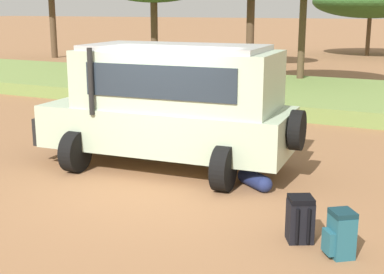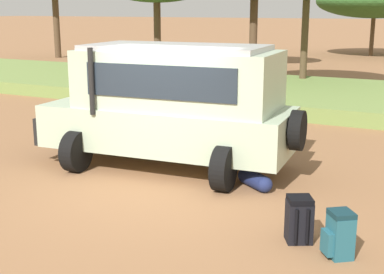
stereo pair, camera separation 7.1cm
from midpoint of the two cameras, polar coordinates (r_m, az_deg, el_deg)
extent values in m
plane|color=#936642|center=(9.54, -4.63, -5.55)|extent=(320.00, 320.00, 0.00)
cube|color=olive|center=(18.78, 11.75, 4.42)|extent=(120.00, 7.00, 0.44)
cube|color=#B2C6A8|center=(10.65, -2.90, 1.09)|extent=(5.04, 2.31, 0.84)
cube|color=#B2C6A8|center=(10.39, -1.70, 6.22)|extent=(3.96, 2.10, 1.10)
cube|color=#232D38|center=(11.08, -9.00, 6.26)|extent=(0.19, 1.56, 0.77)
cube|color=#232D38|center=(9.56, -3.85, 5.86)|extent=(2.93, 0.29, 0.60)
cube|color=#232D38|center=(11.21, 0.14, 7.02)|extent=(2.93, 0.29, 0.60)
cube|color=#B7B7B7|center=(10.35, -1.98, 9.52)|extent=(3.56, 2.00, 0.10)
cube|color=black|center=(11.97, -14.16, 1.25)|extent=(0.30, 1.62, 0.56)
cylinder|color=black|center=(10.17, -10.95, 5.81)|extent=(0.10, 0.10, 1.25)
cylinder|color=black|center=(10.66, -12.50, -1.53)|extent=(0.35, 0.82, 0.80)
cylinder|color=black|center=(12.26, -7.46, 0.65)|extent=(0.35, 0.82, 0.80)
cylinder|color=black|center=(9.35, 3.17, -3.36)|extent=(0.35, 0.82, 0.80)
cylinder|color=black|center=(11.14, 6.35, -0.64)|extent=(0.35, 0.82, 0.80)
cylinder|color=black|center=(9.85, 10.94, 0.72)|extent=(0.28, 0.75, 0.74)
cube|color=#235B6B|center=(7.22, 15.36, -10.14)|extent=(0.41, 0.42, 0.56)
cube|color=#235B6B|center=(7.17, 14.06, -10.81)|extent=(0.21, 0.25, 0.31)
cube|color=#13323A|center=(7.10, 15.52, -7.85)|extent=(0.41, 0.42, 0.07)
cylinder|color=#13323A|center=(7.22, 16.73, -10.21)|extent=(0.04, 0.04, 0.47)
cylinder|color=#13323A|center=(7.34, 16.20, -9.77)|extent=(0.04, 0.04, 0.47)
cube|color=black|center=(7.53, 11.18, -8.80)|extent=(0.45, 0.43, 0.58)
cube|color=black|center=(7.73, 10.82, -8.75)|extent=(0.26, 0.19, 0.32)
cube|color=black|center=(7.41, 11.29, -6.53)|extent=(0.44, 0.44, 0.07)
cylinder|color=black|center=(7.35, 10.90, -9.35)|extent=(0.04, 0.04, 0.49)
cylinder|color=black|center=(7.39, 12.07, -9.29)|extent=(0.04, 0.04, 0.49)
cylinder|color=navy|center=(9.61, 6.48, -4.55)|extent=(0.65, 0.57, 0.29)
sphere|color=navy|center=(9.39, 7.51, -5.03)|extent=(0.28, 0.28, 0.28)
sphere|color=navy|center=(9.84, 5.49, -4.08)|extent=(0.28, 0.28, 0.28)
torus|color=#121834|center=(9.57, 6.50, -3.61)|extent=(0.15, 0.11, 0.16)
cylinder|color=brown|center=(35.91, -14.67, 11.49)|extent=(0.40, 0.40, 4.14)
cylinder|color=brown|center=(27.58, -4.11, 10.73)|extent=(0.35, 0.35, 3.52)
cylinder|color=brown|center=(29.63, 6.17, 11.22)|extent=(0.43, 0.43, 3.86)
cylinder|color=brown|center=(38.02, 18.24, 10.20)|extent=(0.28, 0.28, 2.62)
ellipsoid|color=#2D5623|center=(37.98, 18.50, 13.57)|extent=(7.57, 7.41, 2.19)
cylinder|color=brown|center=(21.38, 11.52, 9.77)|extent=(0.27, 0.27, 3.59)
camera|label=1|loc=(0.04, -90.23, -0.05)|focal=50.00mm
camera|label=2|loc=(0.04, 89.77, 0.05)|focal=50.00mm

